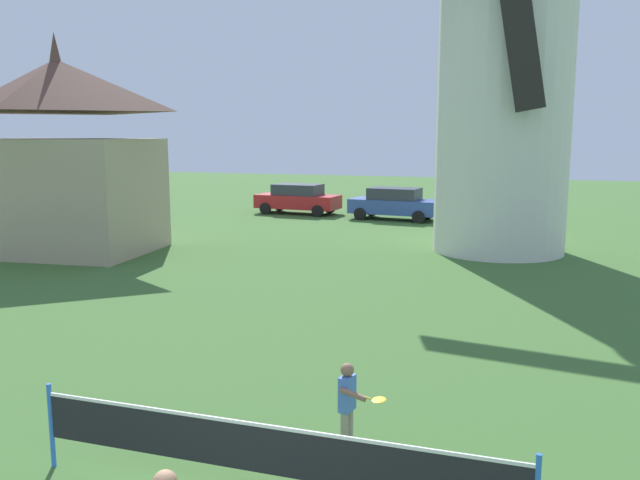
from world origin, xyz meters
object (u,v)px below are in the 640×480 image
at_px(parked_car_cream, 503,206).
at_px(parked_car_blue, 394,203).
at_px(player_far, 349,401).
at_px(chapel, 61,159).
at_px(windmill, 506,52).
at_px(parked_car_red, 298,198).
at_px(tennis_net, 264,449).

bearing_deg(parked_car_cream, parked_car_blue, -178.38).
bearing_deg(parked_car_blue, player_far, -79.61).
bearing_deg(parked_car_blue, chapel, -127.00).
xyz_separation_m(windmill, parked_car_red, (-10.65, 8.26, -6.12)).
bearing_deg(parked_car_red, parked_car_cream, -3.45).
xyz_separation_m(windmill, player_far, (-1.00, -16.11, -6.26)).
bearing_deg(chapel, parked_car_cream, 40.91).
distance_m(tennis_net, chapel, 18.53).
height_order(windmill, parked_car_cream, windmill).
bearing_deg(tennis_net, parked_car_blue, 98.57).
relative_size(tennis_net, parked_car_red, 1.31).
distance_m(windmill, tennis_net, 18.85).
relative_size(tennis_net, player_far, 4.90).
distance_m(player_far, parked_car_cream, 23.75).
distance_m(windmill, chapel, 15.86).
bearing_deg(chapel, player_far, -39.45).
height_order(parked_car_cream, chapel, chapel).
height_order(tennis_net, parked_car_blue, parked_car_blue).
distance_m(player_far, parked_car_blue, 23.98).
xyz_separation_m(tennis_net, parked_car_blue, (-3.80, 25.20, 0.12)).
relative_size(parked_car_red, chapel, 0.59).
relative_size(tennis_net, parked_car_cream, 1.25).
xyz_separation_m(windmill, parked_car_cream, (-0.21, 7.63, -6.12)).
height_order(player_far, parked_car_cream, parked_car_cream).
xyz_separation_m(parked_car_red, chapel, (-4.00, -13.14, 2.47)).
xyz_separation_m(player_far, chapel, (-13.64, 11.23, 2.60)).
distance_m(parked_car_cream, chapel, 19.26).
xyz_separation_m(windmill, parked_car_blue, (-5.33, 7.48, -6.12)).
relative_size(parked_car_cream, chapel, 0.62).
relative_size(parked_car_red, parked_car_blue, 1.00).
bearing_deg(chapel, tennis_net, -44.39).
relative_size(player_far, chapel, 0.16).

